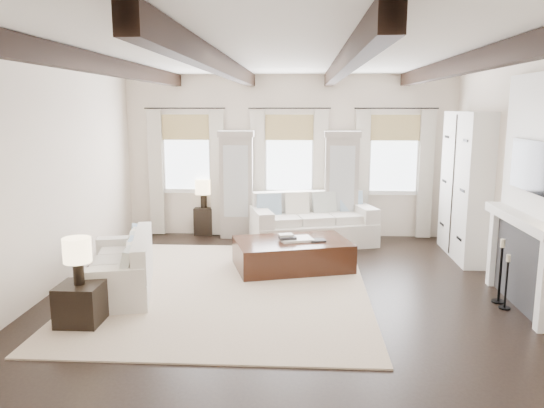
# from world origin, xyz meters

# --- Properties ---
(ground) EXTENTS (7.50, 7.50, 0.00)m
(ground) POSITION_xyz_m (0.00, 0.00, 0.00)
(ground) COLOR black
(ground) RESTS_ON ground
(room_shell) EXTENTS (6.54, 7.54, 3.22)m
(room_shell) POSITION_xyz_m (0.75, 0.90, 1.89)
(room_shell) COLOR silver
(room_shell) RESTS_ON ground
(area_rug) EXTENTS (3.98, 4.62, 0.02)m
(area_rug) POSITION_xyz_m (-0.80, 0.44, 0.01)
(area_rug) COLOR beige
(area_rug) RESTS_ON ground
(sofa_back) EXTENTS (2.47, 1.61, 0.98)m
(sofa_back) POSITION_xyz_m (0.46, 3.06, 0.39)
(sofa_back) COLOR silver
(sofa_back) RESTS_ON ground
(sofa_left) EXTENTS (1.27, 2.03, 0.81)m
(sofa_left) POSITION_xyz_m (-2.24, 0.24, 0.33)
(sofa_left) COLOR silver
(sofa_left) RESTS_ON ground
(ottoman) EXTENTS (2.02, 1.56, 0.47)m
(ottoman) POSITION_xyz_m (0.11, 1.45, 0.23)
(ottoman) COLOR black
(ottoman) RESTS_ON ground
(tray) EXTENTS (0.59, 0.50, 0.04)m
(tray) POSITION_xyz_m (0.18, 1.47, 0.49)
(tray) COLOR white
(tray) RESTS_ON ottoman
(book_lower) EXTENTS (0.30, 0.26, 0.04)m
(book_lower) POSITION_xyz_m (0.04, 1.39, 0.53)
(book_lower) COLOR #262628
(book_lower) RESTS_ON tray
(book_upper) EXTENTS (0.26, 0.22, 0.03)m
(book_upper) POSITION_xyz_m (0.01, 1.43, 0.56)
(book_upper) COLOR beige
(book_upper) RESTS_ON book_lower
(book_loose) EXTENTS (0.28, 0.24, 0.03)m
(book_loose) POSITION_xyz_m (0.52, 1.42, 0.48)
(book_loose) COLOR #262628
(book_loose) RESTS_ON ottoman
(side_table_front) EXTENTS (0.50, 0.50, 0.50)m
(side_table_front) POSITION_xyz_m (-2.37, -0.93, 0.25)
(side_table_front) COLOR black
(side_table_front) RESTS_ON ground
(lamp_front) EXTENTS (0.33, 0.33, 0.57)m
(lamp_front) POSITION_xyz_m (-2.37, -0.93, 0.89)
(lamp_front) COLOR black
(lamp_front) RESTS_ON side_table_front
(side_table_back) EXTENTS (0.37, 0.37, 0.56)m
(side_table_back) POSITION_xyz_m (-1.74, 3.72, 0.28)
(side_table_back) COLOR black
(side_table_back) RESTS_ON ground
(lamp_back) EXTENTS (0.33, 0.33, 0.57)m
(lamp_back) POSITION_xyz_m (-1.74, 3.72, 0.95)
(lamp_back) COLOR black
(lamp_back) RESTS_ON side_table_back
(candlestick_near) EXTENTS (0.15, 0.15, 0.72)m
(candlestick_near) POSITION_xyz_m (2.90, -0.12, 0.30)
(candlestick_near) COLOR black
(candlestick_near) RESTS_ON ground
(candlestick_far) EXTENTS (0.18, 0.18, 0.87)m
(candlestick_far) POSITION_xyz_m (2.90, 0.10, 0.36)
(candlestick_far) COLOR black
(candlestick_far) RESTS_ON ground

